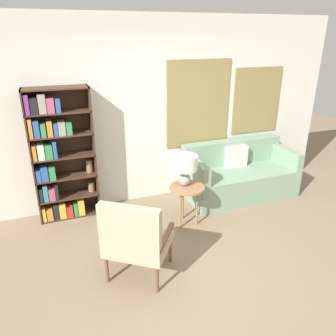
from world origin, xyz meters
name	(u,v)px	position (x,y,z in m)	size (l,w,h in m)	color
ground_plane	(195,278)	(0.00, 0.00, 0.00)	(14.00, 14.00, 0.00)	#847056
wall_back	(143,113)	(0.06, 2.03, 1.35)	(6.40, 0.08, 2.70)	silver
bookshelf	(57,158)	(-1.21, 1.84, 0.89)	(0.82, 0.30, 1.81)	#422B1E
armchair	(135,238)	(-0.59, 0.22, 0.52)	(0.85, 0.84, 0.94)	brown
couch	(238,175)	(1.49, 1.59, 0.32)	(1.72, 0.82, 0.84)	gray
side_table	(187,191)	(0.35, 1.04, 0.49)	(0.47, 0.47, 0.56)	#99704C
table_lamp	(185,166)	(0.33, 1.09, 0.85)	(0.34, 0.34, 0.42)	#A59E93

